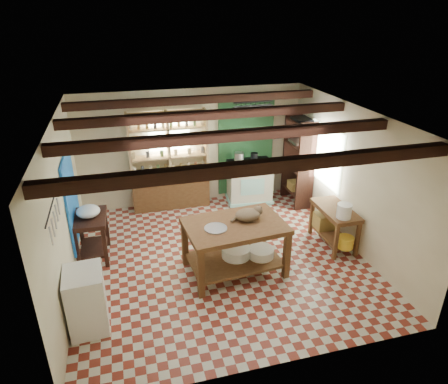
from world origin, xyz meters
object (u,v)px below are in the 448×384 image
object	(u,v)px
stove	(249,181)
prep_table	(92,237)
right_counter	(333,226)
work_table	(235,248)
white_cabinet	(87,300)
cat	(248,215)

from	to	relation	value
stove	prep_table	bearing A→B (deg)	-151.45
stove	right_counter	bearing A→B (deg)	-62.71
work_table	white_cabinet	xyz separation A→B (m)	(-2.35, -0.75, 0.00)
work_table	prep_table	xyz separation A→B (m)	(-2.33, 1.05, -0.04)
white_cabinet	right_counter	world-z (taller)	white_cabinet
right_counter	cat	world-z (taller)	cat
work_table	cat	size ratio (longest dim) A/B	3.77
stove	cat	world-z (taller)	cat
right_counter	cat	size ratio (longest dim) A/B	2.49
white_cabinet	cat	size ratio (longest dim) A/B	2.14
white_cabinet	right_counter	distance (m)	4.53
work_table	stove	world-z (taller)	stove
right_counter	white_cabinet	bearing A→B (deg)	-165.89
cat	prep_table	bearing A→B (deg)	144.03
cat	work_table	bearing A→B (deg)	-178.69
stove	white_cabinet	xyz separation A→B (m)	(-3.47, -3.33, -0.02)
white_cabinet	cat	xyz separation A→B (m)	(2.60, 0.82, 0.56)
work_table	cat	xyz separation A→B (m)	(0.24, 0.07, 0.56)
prep_table	work_table	bearing A→B (deg)	-22.45
prep_table	right_counter	xyz separation A→B (m)	(4.38, -0.73, -0.03)
cat	stove	bearing A→B (deg)	55.73
work_table	prep_table	world-z (taller)	work_table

